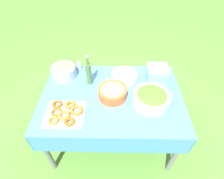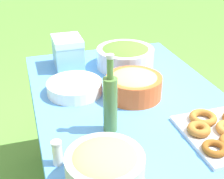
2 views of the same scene
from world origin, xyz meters
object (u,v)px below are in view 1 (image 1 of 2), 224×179
object	(u,v)px
bread_bowl	(64,71)
cooler_box	(157,74)
olive_oil_bottle	(89,73)
salad_bowl	(151,98)
pasta_bowl	(113,92)
donut_platter	(65,113)
plate_stack	(124,76)

from	to	relation	value
bread_bowl	cooler_box	size ratio (longest dim) A/B	1.27
cooler_box	olive_oil_bottle	bearing A→B (deg)	4.22
salad_bowl	bread_bowl	bearing A→B (deg)	-23.07
olive_oil_bottle	bread_bowl	size ratio (longest dim) A/B	1.32
pasta_bowl	salad_bowl	bearing A→B (deg)	167.54
donut_platter	plate_stack	distance (m)	0.73
cooler_box	donut_platter	bearing A→B (deg)	28.46
donut_platter	cooler_box	size ratio (longest dim) A/B	1.73
donut_platter	olive_oil_bottle	bearing A→B (deg)	-112.18
pasta_bowl	plate_stack	bearing A→B (deg)	-113.90
salad_bowl	bread_bowl	distance (m)	0.96
salad_bowl	pasta_bowl	size ratio (longest dim) A/B	1.23
donut_platter	plate_stack	bearing A→B (deg)	-137.01
plate_stack	bread_bowl	xyz separation A→B (m)	(0.65, -0.03, 0.04)
donut_platter	olive_oil_bottle	xyz separation A→B (m)	(-0.17, -0.42, 0.11)
pasta_bowl	plate_stack	distance (m)	0.30
pasta_bowl	cooler_box	xyz separation A→B (m)	(-0.45, -0.24, 0.02)
olive_oil_bottle	bread_bowl	world-z (taller)	olive_oil_bottle
plate_stack	olive_oil_bottle	bearing A→B (deg)	12.33
pasta_bowl	donut_platter	distance (m)	0.47
olive_oil_bottle	salad_bowl	bearing A→B (deg)	155.50
bread_bowl	olive_oil_bottle	bearing A→B (deg)	159.99
olive_oil_bottle	cooler_box	bearing A→B (deg)	-175.78
pasta_bowl	olive_oil_bottle	xyz separation A→B (m)	(0.24, -0.19, 0.07)
olive_oil_bottle	pasta_bowl	bearing A→B (deg)	141.33
salad_bowl	donut_platter	distance (m)	0.78
plate_stack	bread_bowl	world-z (taller)	bread_bowl
donut_platter	olive_oil_bottle	distance (m)	0.46
pasta_bowl	olive_oil_bottle	bearing A→B (deg)	-38.67
pasta_bowl	cooler_box	size ratio (longest dim) A/B	1.36
plate_stack	cooler_box	world-z (taller)	cooler_box
pasta_bowl	plate_stack	world-z (taller)	pasta_bowl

